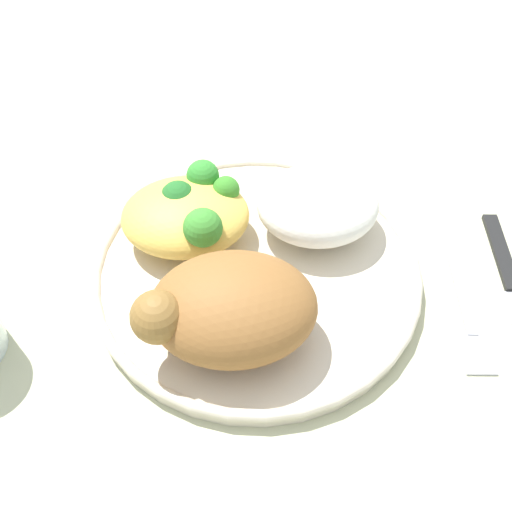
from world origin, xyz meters
name	(u,v)px	position (x,y,z in m)	size (l,w,h in m)	color
ground_plane	(256,278)	(0.00, 0.00, 0.00)	(2.00, 2.00, 0.00)	#BFBF99
plate	(256,271)	(0.00, 0.00, 0.01)	(0.26, 0.26, 0.02)	beige
roasted_chicken	(228,309)	(0.02, 0.06, 0.05)	(0.12, 0.09, 0.06)	#915E2E
rice_pile	(318,205)	(-0.05, -0.04, 0.04)	(0.10, 0.08, 0.05)	white
mac_cheese_with_broccoli	(188,213)	(0.05, -0.04, 0.04)	(0.10, 0.09, 0.05)	#E5B84E
fork	(464,302)	(-0.16, 0.03, 0.00)	(0.02, 0.14, 0.01)	#B2B2B7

